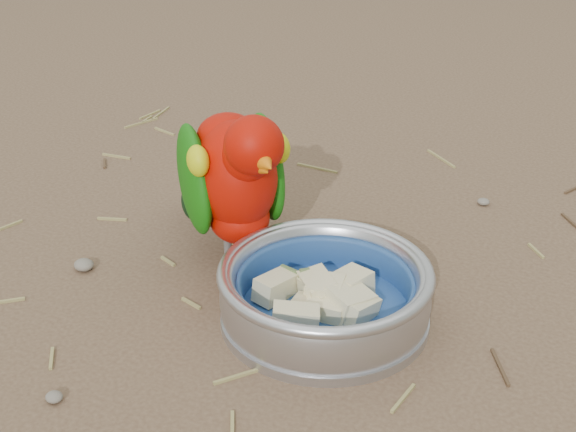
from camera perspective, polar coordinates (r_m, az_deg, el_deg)
The scene contains 6 objects.
ground at distance 0.83m, azimuth -2.62°, elevation -6.06°, with size 60.00×60.00×0.00m, color brown.
food_bowl at distance 0.80m, azimuth 2.62°, elevation -6.96°, with size 0.21×0.21×0.02m, color #B2B2BA.
bowl_wall at distance 0.78m, azimuth 2.66°, elevation -5.15°, with size 0.21×0.21×0.04m, color #B2B2BA, non-canonical shape.
fruit_wedges at distance 0.79m, azimuth 2.65°, elevation -5.58°, with size 0.12×0.12×0.03m, color beige, non-canonical shape.
lory_parrot at distance 0.85m, azimuth -3.71°, elevation 1.95°, with size 0.11×0.23×0.19m, color #AD0C01, non-canonical shape.
ground_debris at distance 0.85m, azimuth -1.34°, elevation -5.08°, with size 0.90×0.80×0.01m, color #92864E, non-canonical shape.
Camera 1 is at (0.36, -0.59, 0.46)m, focal length 50.00 mm.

